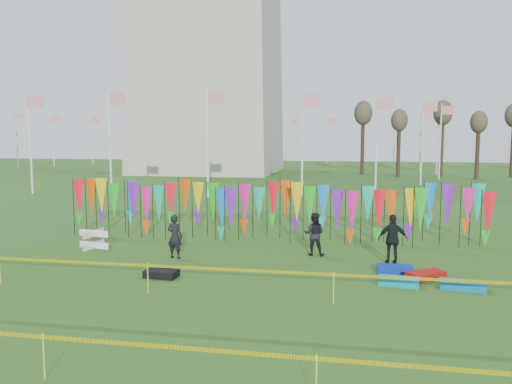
% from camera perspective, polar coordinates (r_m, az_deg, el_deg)
% --- Properties ---
extents(ground, '(160.00, 160.00, 0.00)m').
position_cam_1_polar(ground, '(15.77, -2.66, -10.28)').
color(ground, '#295217').
rests_on(ground, ground).
extents(flagpole_ring, '(57.40, 56.16, 8.00)m').
position_cam_1_polar(flagpole_ring, '(65.09, -5.17, 5.84)').
color(flagpole_ring, silver).
rests_on(flagpole_ring, ground).
extents(banner_row, '(18.64, 0.64, 2.47)m').
position_cam_1_polar(banner_row, '(21.87, 2.01, -1.34)').
color(banner_row, black).
rests_on(banner_row, ground).
extents(caution_tape_near, '(26.00, 0.02, 0.90)m').
position_cam_1_polar(caution_tape_near, '(14.21, -4.93, -8.89)').
color(caution_tape_near, '#FFF905').
rests_on(caution_tape_near, ground).
extents(caution_tape_far, '(26.00, 0.02, 0.90)m').
position_cam_1_polar(caution_tape_far, '(9.55, -13.58, -16.79)').
color(caution_tape_far, '#FFF905').
rests_on(caution_tape_far, ground).
extents(box_kite, '(0.70, 0.70, 0.77)m').
position_cam_1_polar(box_kite, '(21.27, -18.06, -5.16)').
color(box_kite, red).
rests_on(box_kite, ground).
extents(person_left, '(0.67, 0.54, 1.65)m').
position_cam_1_polar(person_left, '(18.83, -9.27, -5.03)').
color(person_left, black).
rests_on(person_left, ground).
extents(person_mid, '(0.82, 0.53, 1.65)m').
position_cam_1_polar(person_mid, '(19.18, 6.66, -4.78)').
color(person_mid, black).
rests_on(person_mid, ground).
extents(person_right, '(1.09, 0.68, 1.78)m').
position_cam_1_polar(person_right, '(18.38, 15.36, -5.24)').
color(person_right, black).
rests_on(person_right, ground).
extents(kite_bag_turquoise, '(1.26, 0.74, 0.24)m').
position_cam_1_polar(kite_bag_turquoise, '(16.03, 15.99, -9.80)').
color(kite_bag_turquoise, '#0B8EAC').
rests_on(kite_bag_turquoise, ground).
extents(kite_bag_blue, '(1.15, 0.61, 0.24)m').
position_cam_1_polar(kite_bag_blue, '(17.41, 15.56, -8.50)').
color(kite_bag_blue, '#0A28A7').
rests_on(kite_bag_blue, ground).
extents(kite_bag_red, '(1.34, 1.19, 0.23)m').
position_cam_1_polar(kite_bag_red, '(17.01, 18.84, -8.98)').
color(kite_bag_red, '#B30D0B').
rests_on(kite_bag_red, ground).
extents(kite_bag_black, '(1.08, 0.67, 0.24)m').
position_cam_1_polar(kite_bag_black, '(16.54, -10.76, -9.15)').
color(kite_bag_black, black).
rests_on(kite_bag_black, ground).
extents(kite_bag_teal, '(1.35, 0.79, 0.24)m').
position_cam_1_polar(kite_bag_teal, '(16.25, 22.51, -9.81)').
color(kite_bag_teal, '#0B699E').
rests_on(kite_bag_teal, ground).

